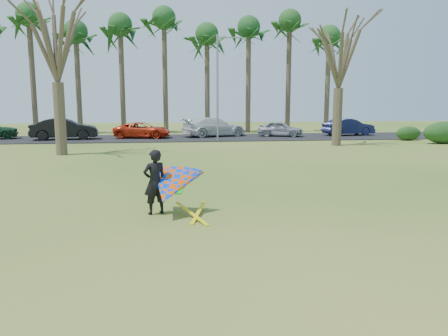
{
  "coord_description": "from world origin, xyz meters",
  "views": [
    {
      "loc": [
        -1.69,
        -11.49,
        3.26
      ],
      "look_at": [
        0.0,
        2.0,
        1.1
      ],
      "focal_mm": 35.0,
      "sensor_mm": 36.0,
      "label": 1
    }
  ],
  "objects": [
    {
      "name": "palm_2",
      "position": [
        -14.0,
        31.0,
        10.52
      ],
      "size": [
        4.84,
        4.84,
        12.24
      ],
      "color": "#4B3B2D",
      "rests_on": "ground"
    },
    {
      "name": "car_4",
      "position": [
        7.79,
        25.24,
        0.71
      ],
      "size": [
        4.13,
        2.86,
        1.3
      ],
      "primitive_type": "imported",
      "rotation": [
        0.0,
        0.0,
        1.19
      ],
      "color": "#91949D",
      "rests_on": "parking_strip"
    },
    {
      "name": "car_5",
      "position": [
        14.04,
        25.5,
        0.8
      ],
      "size": [
        4.71,
        2.26,
        1.49
      ],
      "primitive_type": "imported",
      "rotation": [
        0.0,
        0.0,
        1.73
      ],
      "color": "#171B46",
      "rests_on": "parking_strip"
    },
    {
      "name": "palm_3",
      "position": [
        -10.0,
        31.0,
        9.17
      ],
      "size": [
        4.84,
        4.84,
        10.84
      ],
      "color": "#453829",
      "rests_on": "ground"
    },
    {
      "name": "bare_tree_right",
      "position": [
        10.0,
        18.0,
        6.57
      ],
      "size": [
        6.27,
        6.27,
        9.21
      ],
      "color": "#453929",
      "rests_on": "ground"
    },
    {
      "name": "palm_7",
      "position": [
        6.0,
        31.0,
        9.85
      ],
      "size": [
        4.84,
        4.84,
        11.54
      ],
      "color": "brown",
      "rests_on": "ground"
    },
    {
      "name": "streetlight",
      "position": [
        2.16,
        22.0,
        4.46
      ],
      "size": [
        2.28,
        0.18,
        8.0
      ],
      "color": "gray",
      "rests_on": "ground"
    },
    {
      "name": "hedge_far",
      "position": [
        17.08,
        20.93,
        0.56
      ],
      "size": [
        2.0,
        0.94,
        1.11
      ],
      "primitive_type": "ellipsoid",
      "color": "#193C15",
      "rests_on": "ground"
    },
    {
      "name": "bare_tree_left",
      "position": [
        -8.0,
        15.0,
        6.92
      ],
      "size": [
        6.6,
        6.6,
        9.7
      ],
      "color": "#46382A",
      "rests_on": "ground"
    },
    {
      "name": "kite_flyer",
      "position": [
        -1.74,
        0.59,
        0.86
      ],
      "size": [
        2.13,
        2.39,
        2.02
      ],
      "color": "black",
      "rests_on": "ground"
    },
    {
      "name": "hedge_near",
      "position": [
        18.38,
        18.27,
        0.82
      ],
      "size": [
        3.26,
        1.48,
        1.63
      ],
      "primitive_type": "ellipsoid",
      "color": "#193D16",
      "rests_on": "ground"
    },
    {
      "name": "car_1",
      "position": [
        -9.97,
        24.49,
        0.9
      ],
      "size": [
        5.27,
        2.35,
        1.68
      ],
      "primitive_type": "imported",
      "rotation": [
        0.0,
        0.0,
        1.69
      ],
      "color": "black",
      "rests_on": "parking_strip"
    },
    {
      "name": "parking_strip",
      "position": [
        0.0,
        25.0,
        0.03
      ],
      "size": [
        46.0,
        7.0,
        0.06
      ],
      "primitive_type": "cube",
      "color": "black",
      "rests_on": "ground"
    },
    {
      "name": "car_2",
      "position": [
        -3.89,
        25.1,
        0.7
      ],
      "size": [
        4.93,
        2.89,
        1.29
      ],
      "primitive_type": "imported",
      "rotation": [
        0.0,
        0.0,
        1.4
      ],
      "color": "red",
      "rests_on": "parking_strip"
    },
    {
      "name": "palm_9",
      "position": [
        14.0,
        31.0,
        9.17
      ],
      "size": [
        4.84,
        4.84,
        10.84
      ],
      "color": "brown",
      "rests_on": "ground"
    },
    {
      "name": "car_3",
      "position": [
        2.15,
        25.94,
        0.87
      ],
      "size": [
        6.01,
        3.97,
        1.62
      ],
      "primitive_type": "imported",
      "rotation": [
        0.0,
        0.0,
        1.9
      ],
      "color": "silver",
      "rests_on": "parking_strip"
    },
    {
      "name": "palm_4",
      "position": [
        -6.0,
        31.0,
        9.85
      ],
      "size": [
        4.84,
        4.84,
        11.54
      ],
      "color": "#4E3E2F",
      "rests_on": "ground"
    },
    {
      "name": "palm_8",
      "position": [
        10.0,
        31.0,
        10.52
      ],
      "size": [
        4.84,
        4.84,
        12.24
      ],
      "color": "#453729",
      "rests_on": "ground"
    },
    {
      "name": "ground",
      "position": [
        0.0,
        0.0,
        0.0
      ],
      "size": [
        100.0,
        100.0,
        0.0
      ],
      "primitive_type": "plane",
      "color": "#235713",
      "rests_on": "ground"
    },
    {
      "name": "palm_5",
      "position": [
        -2.0,
        31.0,
        10.52
      ],
      "size": [
        4.84,
        4.84,
        12.24
      ],
      "color": "#453829",
      "rests_on": "ground"
    },
    {
      "name": "palm_6",
      "position": [
        2.0,
        31.0,
        9.17
      ],
      "size": [
        4.84,
        4.84,
        10.84
      ],
      "color": "#473A2A",
      "rests_on": "ground"
    }
  ]
}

